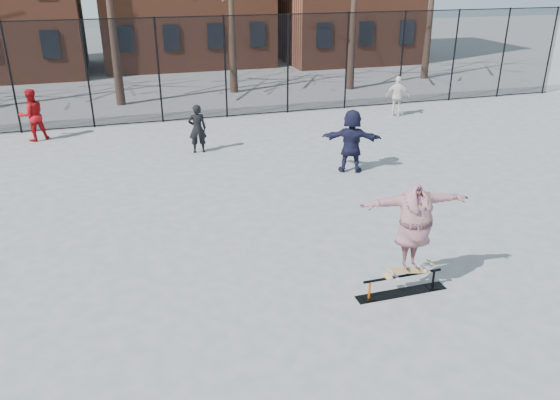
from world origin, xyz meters
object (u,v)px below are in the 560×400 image
object	(u,v)px
bystander_black	(197,129)
skater	(414,229)
skateboard	(409,271)
skate_rail	(402,286)
bystander_red	(32,115)
bystander_white	(398,96)
bystander_navy	(351,141)

from	to	relation	value
bystander_black	skater	bearing A→B (deg)	109.36
skateboard	skater	bearing A→B (deg)	90.00
skate_rail	bystander_red	distance (m)	14.79
bystander_red	bystander_white	distance (m)	13.91
bystander_red	skate_rail	bearing A→B (deg)	98.92
skateboard	bystander_white	world-z (taller)	bystander_white
bystander_white	bystander_navy	bearing A→B (deg)	80.88
skateboard	bystander_black	xyz separation A→B (m)	(-2.49, 9.59, 0.35)
bystander_white	bystander_red	bearing A→B (deg)	27.22
skate_rail	bystander_white	distance (m)	13.49
bystander_black	skateboard	bearing A→B (deg)	109.36
skateboard	bystander_navy	xyz separation A→B (m)	(1.62, 6.46, 0.50)
bystander_white	bystander_black	bearing A→B (deg)	45.37
skate_rail	bystander_black	distance (m)	9.90
skateboard	bystander_red	bearing A→B (deg)	121.78
skater	bystander_red	world-z (taller)	skater
skate_rail	skater	world-z (taller)	skater
skate_rail	bystander_black	size ratio (longest dim) A/B	1.13
skater	bystander_red	xyz separation A→B (m)	(-7.82, 12.62, -0.44)
bystander_black	bystander_navy	size ratio (longest dim) A/B	0.85
bystander_black	bystander_red	bearing A→B (deg)	-24.76
bystander_black	skate_rail	bearing A→B (deg)	108.61
skate_rail	bystander_black	world-z (taller)	bystander_black
skater	bystander_navy	world-z (taller)	skater
skate_rail	bystander_red	size ratio (longest dim) A/B	1.00
skate_rail	skateboard	size ratio (longest dim) A/B	2.05
skateboard	bystander_black	bearing A→B (deg)	104.53
bystander_black	bystander_navy	xyz separation A→B (m)	(4.10, -3.14, 0.14)
skater	bystander_red	bearing A→B (deg)	126.59
bystander_red	bystander_white	size ratio (longest dim) A/B	1.12
skater	bystander_black	size ratio (longest dim) A/B	1.28
skate_rail	skater	bearing A→B (deg)	0.00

